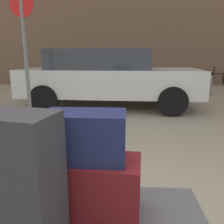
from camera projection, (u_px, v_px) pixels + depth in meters
duffel_bag_maroon_rear_left at (86, 186)px, 1.34m from camera, size 0.64×0.34×0.35m
suitcase_charcoal_stacked_top at (16, 185)px, 1.06m from camera, size 0.44×0.32×0.68m
duffel_bag_navy_topmost_pile at (85, 136)px, 1.27m from camera, size 0.45×0.25×0.27m
parked_car at (108, 77)px, 5.80m from camera, size 4.37×2.05×1.42m
bicycle_leaning at (218, 78)px, 9.64m from camera, size 1.76×0.08×0.96m
bollard_kerb_near at (208, 85)px, 7.61m from camera, size 0.27×0.27×0.65m
no_parking_sign at (25, 43)px, 4.31m from camera, size 0.49×0.12×2.45m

